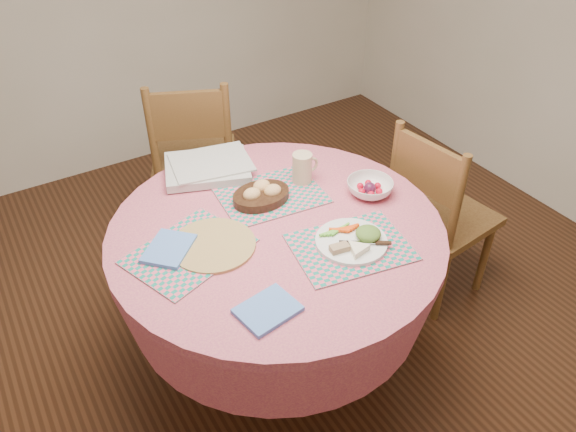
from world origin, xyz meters
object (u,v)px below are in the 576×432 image
chair_right (436,213)px  latte_mug (303,168)px  bread_bowl (261,194)px  dining_table (277,266)px  chair_back (194,156)px  fruit_bowl (370,188)px  wicker_trivet (213,245)px  dinner_plate (354,240)px

chair_right → latte_mug: chair_right is taller
chair_right → bread_bowl: 0.89m
dining_table → chair_back: size_ratio=1.30×
chair_right → chair_back: size_ratio=0.96×
fruit_bowl → wicker_trivet: bearing=177.3°
dining_table → chair_back: (0.10, 1.02, -0.06)m
fruit_bowl → chair_right: bearing=1.7°
chair_back → bread_bowl: 0.90m
bread_bowl → latte_mug: bearing=8.1°
chair_back → dinner_plate: size_ratio=3.74×
dining_table → bread_bowl: size_ratio=5.39×
dining_table → fruit_bowl: (0.42, -0.01, 0.22)m
fruit_bowl → bread_bowl: bearing=155.0°
bread_bowl → latte_mug: latte_mug is taller
latte_mug → wicker_trivet: bearing=-159.9°
dinner_plate → latte_mug: 0.44m
latte_mug → fruit_bowl: 0.28m
dining_table → wicker_trivet: (-0.25, 0.02, 0.20)m
chair_right → fruit_bowl: 0.53m
chair_right → chair_back: 1.27m
latte_mug → chair_right: bearing=-17.9°
wicker_trivet → fruit_bowl: size_ratio=1.46×
chair_right → wicker_trivet: bearing=82.3°
bread_bowl → latte_mug: (0.21, 0.03, 0.04)m
latte_mug → chair_back: bearing=99.9°
wicker_trivet → dinner_plate: bearing=-30.5°
wicker_trivet → latte_mug: size_ratio=2.43×
chair_back → dinner_plate: bearing=117.7°
chair_right → bread_bowl: size_ratio=3.98×
chair_right → dinner_plate: bearing=102.3°
latte_mug → bread_bowl: bearing=-171.9°
dining_table → bread_bowl: bread_bowl is taller
chair_back → latte_mug: 0.89m
chair_back → bread_bowl: chair_back is taller
bread_bowl → latte_mug: 0.21m
chair_right → latte_mug: bearing=65.4°
chair_back → wicker_trivet: 1.09m
chair_back → fruit_bowl: 1.11m
chair_back → bread_bowl: size_ratio=4.14×
dinner_plate → bread_bowl: (-0.15, 0.40, 0.01)m
chair_right → fruit_bowl: size_ratio=4.45×
dining_table → dinner_plate: bearing=-51.7°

